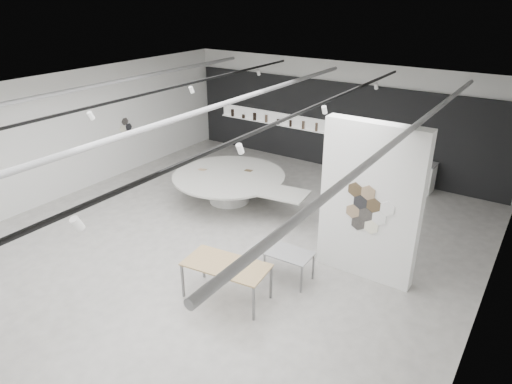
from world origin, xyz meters
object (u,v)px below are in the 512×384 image
Objects in this scene: sample_table_wood at (226,267)px; display_island at (231,184)px; kitchen_counter at (408,174)px; partition_column at (370,203)px; sample_table_stone at (282,253)px.

display_island is at bearing 125.68° from sample_table_wood.
kitchen_counter is at bearing 36.91° from display_island.
display_island is 4.80m from sample_table_wood.
display_island is at bearing 163.72° from partition_column.
partition_column reaches higher than display_island.
sample_table_wood is 1.43m from sample_table_stone.
sample_table_stone is at bearing -141.26° from partition_column.
display_island is 4.27m from sample_table_stone.
display_island reaches higher than sample_table_stone.
kitchen_counter reaches higher than sample_table_wood.
partition_column is 2.62× the size of sample_table_stone.
kitchen_counter is (-0.68, 5.52, -1.32)m from partition_column.
partition_column is at bearing 38.74° from sample_table_stone.
partition_column reaches higher than sample_table_wood.
sample_table_wood is at bearing -97.93° from kitchen_counter.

